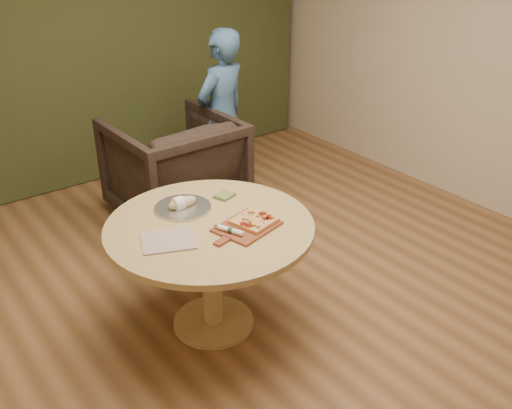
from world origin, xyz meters
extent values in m
cube|color=#8E6038|center=(0.00, 0.00, -0.01)|extent=(5.00, 6.00, 0.02)
cube|color=beige|center=(0.00, 3.01, 1.40)|extent=(5.00, 0.02, 2.80)
cube|color=#2E3518|center=(0.00, 2.90, 1.40)|extent=(4.80, 0.14, 2.78)
cylinder|color=tan|center=(-0.38, 0.25, 0.01)|extent=(0.52, 0.52, 0.03)
cylinder|color=tan|center=(-0.38, 0.25, 0.35)|extent=(0.13, 0.13, 0.68)
cylinder|color=tan|center=(-0.38, 0.25, 0.73)|extent=(1.26, 1.26, 0.04)
cube|color=brown|center=(-0.23, 0.08, 0.76)|extent=(0.41, 0.36, 0.01)
cube|color=brown|center=(-0.45, 0.02, 0.76)|extent=(0.11, 0.07, 0.01)
cube|color=#DEA056|center=(-0.18, 0.08, 0.78)|extent=(0.27, 0.27, 0.02)
cylinder|color=#67140B|center=(-0.09, 0.04, 0.79)|extent=(0.05, 0.05, 0.00)
cylinder|color=#67140B|center=(-0.12, 0.04, 0.79)|extent=(0.04, 0.04, 0.00)
cylinder|color=#67140B|center=(-0.25, 0.03, 0.79)|extent=(0.04, 0.04, 0.00)
cylinder|color=#67140B|center=(-0.11, 0.07, 0.79)|extent=(0.04, 0.04, 0.00)
cylinder|color=#67140B|center=(-0.26, 0.07, 0.79)|extent=(0.05, 0.05, 0.00)
cylinder|color=#67140B|center=(-0.10, 0.10, 0.79)|extent=(0.05, 0.05, 0.00)
cube|color=tan|center=(-0.23, 0.02, 0.79)|extent=(0.03, 0.03, 0.01)
cube|color=tan|center=(-0.08, 0.02, 0.79)|extent=(0.03, 0.03, 0.01)
cube|color=tan|center=(-0.22, 0.06, 0.79)|extent=(0.03, 0.03, 0.01)
cube|color=tan|center=(-0.22, 0.05, 0.79)|extent=(0.02, 0.02, 0.01)
cube|color=tan|center=(-0.12, 0.06, 0.79)|extent=(0.03, 0.03, 0.01)
cube|color=tan|center=(-0.23, 0.11, 0.79)|extent=(0.02, 0.02, 0.01)
cube|color=tan|center=(-0.14, 0.09, 0.79)|extent=(0.02, 0.02, 0.01)
cube|color=tan|center=(-0.21, 0.09, 0.79)|extent=(0.02, 0.02, 0.01)
cube|color=tan|center=(-0.15, 0.16, 0.79)|extent=(0.02, 0.02, 0.01)
cube|color=tan|center=(-0.22, -0.01, 0.79)|extent=(0.03, 0.03, 0.01)
cube|color=tan|center=(-0.14, 0.14, 0.79)|extent=(0.02, 0.02, 0.01)
cube|color=#2C6C18|center=(-0.22, 0.06, 0.79)|extent=(0.01, 0.01, 0.00)
cube|color=#2C6C18|center=(-0.16, 0.13, 0.79)|extent=(0.01, 0.01, 0.00)
cube|color=#2C6C18|center=(-0.20, 0.17, 0.79)|extent=(0.01, 0.01, 0.00)
cube|color=#2C6C18|center=(-0.17, 0.14, 0.79)|extent=(0.01, 0.01, 0.00)
cube|color=#2C6C18|center=(-0.14, 0.17, 0.79)|extent=(0.01, 0.01, 0.00)
cube|color=#A65D85|center=(-0.16, 0.01, 0.79)|extent=(0.01, 0.03, 0.00)
cube|color=#A65D85|center=(-0.21, 0.01, 0.79)|extent=(0.03, 0.01, 0.00)
cube|color=#A65D85|center=(-0.21, 0.10, 0.79)|extent=(0.02, 0.03, 0.00)
cube|color=#A65D85|center=(-0.15, 0.04, 0.79)|extent=(0.02, 0.03, 0.00)
cylinder|color=white|center=(-0.36, 0.07, 0.78)|extent=(0.09, 0.17, 0.03)
cylinder|color=#194C26|center=(-0.36, 0.07, 0.78)|extent=(0.04, 0.04, 0.03)
cube|color=silver|center=(-0.39, 0.15, 0.78)|extent=(0.03, 0.04, 0.00)
cube|color=silver|center=(-0.68, 0.22, 0.76)|extent=(0.37, 0.35, 0.01)
cylinder|color=silver|center=(-0.41, 0.51, 0.75)|extent=(0.35, 0.35, 0.01)
cylinder|color=silver|center=(-0.41, 0.51, 0.76)|extent=(0.36, 0.36, 0.02)
ellipsoid|color=#D2BA80|center=(-0.41, 0.51, 0.79)|extent=(0.19, 0.08, 0.07)
cylinder|color=white|center=(-0.44, 0.51, 0.79)|extent=(0.06, 0.09, 0.09)
cube|color=#53612B|center=(-0.11, 0.49, 0.76)|extent=(0.14, 0.13, 0.02)
imported|color=black|center=(0.18, 1.70, 0.50)|extent=(0.98, 0.92, 1.00)
imported|color=#385E85|center=(0.74, 1.79, 0.78)|extent=(0.64, 0.50, 1.55)
camera|label=1|loc=(-1.95, -2.29, 2.42)|focal=40.00mm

